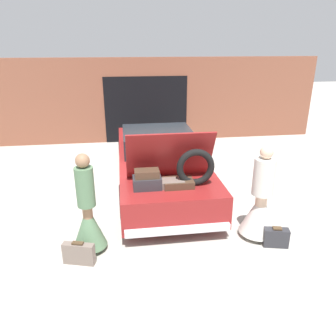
{
  "coord_description": "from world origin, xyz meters",
  "views": [
    {
      "loc": [
        -0.85,
        -7.32,
        3.25
      ],
      "look_at": [
        0.0,
        -1.42,
        0.95
      ],
      "focal_mm": 35.0,
      "sensor_mm": 36.0,
      "label": 1
    }
  ],
  "objects_px": {
    "person_right": "(261,206)",
    "suitcase_beside_left_person": "(79,254)",
    "suitcase_beside_right_person": "(276,237)",
    "person_left": "(88,217)",
    "car": "(160,161)"
  },
  "relations": [
    {
      "from": "person_right",
      "to": "suitcase_beside_left_person",
      "type": "distance_m",
      "value": 3.13
    },
    {
      "from": "suitcase_beside_right_person",
      "to": "person_right",
      "type": "bearing_deg",
      "value": 114.59
    },
    {
      "from": "suitcase_beside_left_person",
      "to": "person_left",
      "type": "bearing_deg",
      "value": 67.78
    },
    {
      "from": "car",
      "to": "person_left",
      "type": "height_order",
      "value": "car"
    },
    {
      "from": "person_right",
      "to": "person_left",
      "type": "bearing_deg",
      "value": 101.4
    },
    {
      "from": "suitcase_beside_left_person",
      "to": "suitcase_beside_right_person",
      "type": "relative_size",
      "value": 1.17
    },
    {
      "from": "person_right",
      "to": "suitcase_beside_right_person",
      "type": "relative_size",
      "value": 3.84
    },
    {
      "from": "person_left",
      "to": "suitcase_beside_left_person",
      "type": "height_order",
      "value": "person_left"
    },
    {
      "from": "person_left",
      "to": "person_right",
      "type": "bearing_deg",
      "value": 81.13
    },
    {
      "from": "person_right",
      "to": "suitcase_beside_left_person",
      "type": "height_order",
      "value": "person_right"
    },
    {
      "from": "car",
      "to": "suitcase_beside_right_person",
      "type": "xyz_separation_m",
      "value": [
        1.63,
        -2.89,
        -0.42
      ]
    },
    {
      "from": "person_left",
      "to": "suitcase_beside_right_person",
      "type": "bearing_deg",
      "value": 74.47
    },
    {
      "from": "car",
      "to": "suitcase_beside_right_person",
      "type": "distance_m",
      "value": 3.34
    },
    {
      "from": "suitcase_beside_left_person",
      "to": "suitcase_beside_right_person",
      "type": "bearing_deg",
      "value": 0.14
    },
    {
      "from": "suitcase_beside_right_person",
      "to": "car",
      "type": "bearing_deg",
      "value": 119.48
    }
  ]
}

